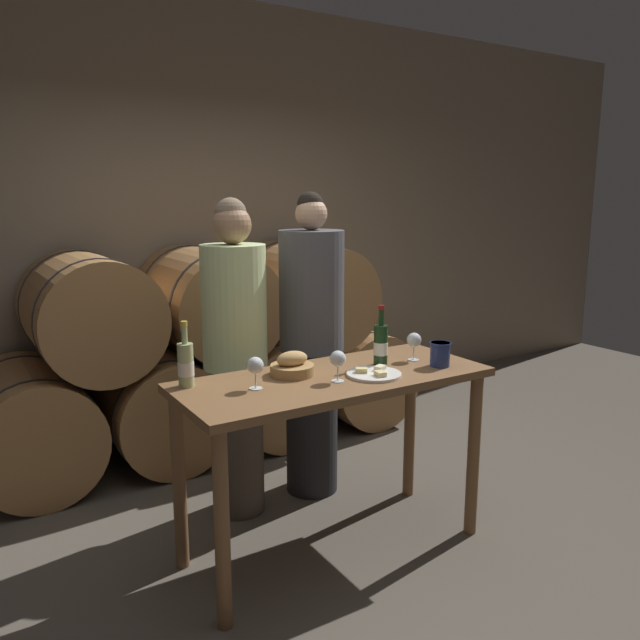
{
  "coord_description": "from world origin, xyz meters",
  "views": [
    {
      "loc": [
        -1.58,
        -2.41,
        1.76
      ],
      "look_at": [
        0.0,
        0.13,
        1.16
      ],
      "focal_mm": 35.0,
      "sensor_mm": 36.0,
      "label": 1
    }
  ],
  "objects_px": {
    "person_left": "(236,358)",
    "person_right": "(312,345)",
    "wine_bottle_white": "(186,364)",
    "bread_basket": "(292,366)",
    "wine_bottle_red": "(381,344)",
    "wine_glass_center": "(414,341)",
    "wine_glass_left": "(338,360)",
    "blue_crock": "(440,353)",
    "cheese_plate": "(374,374)",
    "tasting_table": "(334,404)",
    "wine_glass_far_left": "(255,366)"
  },
  "relations": [
    {
      "from": "person_left",
      "to": "person_right",
      "type": "distance_m",
      "value": 0.48
    },
    {
      "from": "wine_glass_left",
      "to": "wine_glass_center",
      "type": "xyz_separation_m",
      "value": [
        0.55,
        0.11,
        0.0
      ]
    },
    {
      "from": "person_left",
      "to": "cheese_plate",
      "type": "height_order",
      "value": "person_left"
    },
    {
      "from": "person_right",
      "to": "wine_glass_center",
      "type": "relative_size",
      "value": 12.12
    },
    {
      "from": "bread_basket",
      "to": "person_right",
      "type": "bearing_deg",
      "value": 50.78
    },
    {
      "from": "person_right",
      "to": "bread_basket",
      "type": "bearing_deg",
      "value": -129.22
    },
    {
      "from": "tasting_table",
      "to": "wine_glass_left",
      "type": "xyz_separation_m",
      "value": [
        -0.04,
        -0.09,
        0.25
      ]
    },
    {
      "from": "cheese_plate",
      "to": "wine_glass_left",
      "type": "relative_size",
      "value": 1.79
    },
    {
      "from": "wine_glass_left",
      "to": "bread_basket",
      "type": "bearing_deg",
      "value": 122.22
    },
    {
      "from": "person_left",
      "to": "wine_glass_left",
      "type": "distance_m",
      "value": 0.75
    },
    {
      "from": "tasting_table",
      "to": "wine_bottle_white",
      "type": "distance_m",
      "value": 0.74
    },
    {
      "from": "wine_bottle_white",
      "to": "wine_glass_far_left",
      "type": "relative_size",
      "value": 2.05
    },
    {
      "from": "tasting_table",
      "to": "wine_glass_far_left",
      "type": "relative_size",
      "value": 10.36
    },
    {
      "from": "tasting_table",
      "to": "wine_glass_center",
      "type": "distance_m",
      "value": 0.57
    },
    {
      "from": "wine_bottle_white",
      "to": "cheese_plate",
      "type": "height_order",
      "value": "wine_bottle_white"
    },
    {
      "from": "wine_bottle_white",
      "to": "wine_glass_left",
      "type": "bearing_deg",
      "value": -25.46
    },
    {
      "from": "wine_bottle_white",
      "to": "bread_basket",
      "type": "height_order",
      "value": "wine_bottle_white"
    },
    {
      "from": "bread_basket",
      "to": "wine_glass_left",
      "type": "relative_size",
      "value": 1.45
    },
    {
      "from": "tasting_table",
      "to": "wine_glass_left",
      "type": "distance_m",
      "value": 0.27
    },
    {
      "from": "bread_basket",
      "to": "wine_glass_center",
      "type": "height_order",
      "value": "wine_glass_center"
    },
    {
      "from": "wine_bottle_red",
      "to": "cheese_plate",
      "type": "distance_m",
      "value": 0.22
    },
    {
      "from": "person_left",
      "to": "wine_bottle_red",
      "type": "height_order",
      "value": "person_left"
    },
    {
      "from": "cheese_plate",
      "to": "wine_glass_far_left",
      "type": "height_order",
      "value": "wine_glass_far_left"
    },
    {
      "from": "person_left",
      "to": "wine_bottle_white",
      "type": "relative_size",
      "value": 5.81
    },
    {
      "from": "cheese_plate",
      "to": "blue_crock",
      "type": "bearing_deg",
      "value": -5.85
    },
    {
      "from": "wine_glass_far_left",
      "to": "wine_glass_center",
      "type": "distance_m",
      "value": 0.92
    },
    {
      "from": "wine_bottle_red",
      "to": "wine_glass_left",
      "type": "distance_m",
      "value": 0.37
    },
    {
      "from": "cheese_plate",
      "to": "wine_glass_left",
      "type": "bearing_deg",
      "value": 176.6
    },
    {
      "from": "person_right",
      "to": "wine_glass_left",
      "type": "height_order",
      "value": "person_right"
    },
    {
      "from": "wine_bottle_white",
      "to": "bread_basket",
      "type": "bearing_deg",
      "value": -10.71
    },
    {
      "from": "person_right",
      "to": "tasting_table",
      "type": "bearing_deg",
      "value": -111.88
    },
    {
      "from": "wine_bottle_white",
      "to": "wine_glass_center",
      "type": "height_order",
      "value": "wine_bottle_white"
    },
    {
      "from": "person_right",
      "to": "wine_bottle_white",
      "type": "height_order",
      "value": "person_right"
    },
    {
      "from": "wine_bottle_red",
      "to": "wine_glass_center",
      "type": "distance_m",
      "value": 0.2
    },
    {
      "from": "person_right",
      "to": "cheese_plate",
      "type": "distance_m",
      "value": 0.73
    },
    {
      "from": "tasting_table",
      "to": "wine_bottle_red",
      "type": "relative_size",
      "value": 4.95
    },
    {
      "from": "blue_crock",
      "to": "wine_glass_left",
      "type": "distance_m",
      "value": 0.59
    },
    {
      "from": "blue_crock",
      "to": "wine_bottle_red",
      "type": "bearing_deg",
      "value": 143.08
    },
    {
      "from": "tasting_table",
      "to": "wine_bottle_red",
      "type": "height_order",
      "value": "wine_bottle_red"
    },
    {
      "from": "tasting_table",
      "to": "person_right",
      "type": "xyz_separation_m",
      "value": [
        0.25,
        0.62,
        0.13
      ]
    },
    {
      "from": "blue_crock",
      "to": "cheese_plate",
      "type": "height_order",
      "value": "blue_crock"
    },
    {
      "from": "person_left",
      "to": "wine_glass_far_left",
      "type": "xyz_separation_m",
      "value": [
        -0.18,
        -0.61,
        0.12
      ]
    },
    {
      "from": "person_left",
      "to": "wine_bottle_red",
      "type": "distance_m",
      "value": 0.81
    },
    {
      "from": "wine_glass_far_left",
      "to": "wine_glass_left",
      "type": "relative_size",
      "value": 1.0
    },
    {
      "from": "tasting_table",
      "to": "wine_bottle_red",
      "type": "bearing_deg",
      "value": 6.79
    },
    {
      "from": "person_right",
      "to": "wine_bottle_red",
      "type": "bearing_deg",
      "value": -84.34
    },
    {
      "from": "person_left",
      "to": "tasting_table",
      "type": "bearing_deg",
      "value": -69.32
    },
    {
      "from": "cheese_plate",
      "to": "wine_glass_center",
      "type": "relative_size",
      "value": 1.79
    },
    {
      "from": "wine_bottle_red",
      "to": "blue_crock",
      "type": "xyz_separation_m",
      "value": [
        0.24,
        -0.18,
        -0.04
      ]
    },
    {
      "from": "wine_glass_far_left",
      "to": "wine_bottle_white",
      "type": "bearing_deg",
      "value": 141.46
    }
  ]
}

